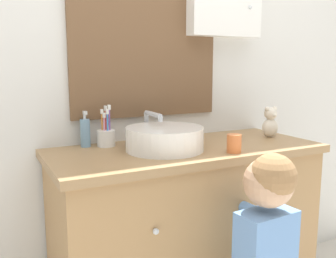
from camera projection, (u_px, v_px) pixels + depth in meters
wall_back at (161, 58)px, 1.90m from camera, size 3.20×0.18×2.50m
vanity_counter at (186, 236)px, 1.78m from camera, size 1.24×0.54×0.88m
sink_basin at (165, 138)px, 1.64m from camera, size 0.34×0.40×0.16m
toothbrush_holder at (106, 137)px, 1.72m from camera, size 0.08×0.08×0.19m
soap_dispenser at (85, 132)px, 1.70m from camera, size 0.04×0.04×0.17m
child_figure at (266, 249)px, 1.39m from camera, size 0.23×0.47×0.94m
teddy_bear at (270, 123)px, 1.93m from camera, size 0.09×0.07×0.16m
drinking_cup at (234, 143)px, 1.59m from camera, size 0.06×0.06×0.08m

